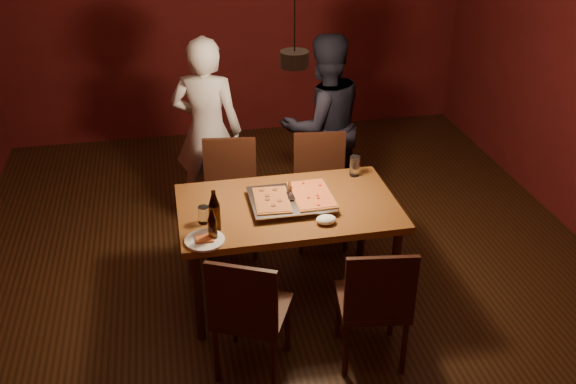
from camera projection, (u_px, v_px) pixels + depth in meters
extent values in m
plane|color=#391F0F|center=(293.00, 286.00, 4.82)|extent=(6.00, 6.00, 0.00)
plane|color=#5D1615|center=(235.00, 7.00, 6.72)|extent=(5.00, 0.00, 5.00)
cube|color=brown|center=(288.00, 208.00, 4.40)|extent=(1.50, 0.90, 0.05)
cylinder|color=#38190F|center=(198.00, 296.00, 4.15)|extent=(0.06, 0.06, 0.70)
cylinder|color=#38190F|center=(395.00, 272.00, 4.38)|extent=(0.06, 0.06, 0.70)
cylinder|color=#38190F|center=(190.00, 236.00, 4.79)|extent=(0.06, 0.06, 0.70)
cylinder|color=#38190F|center=(362.00, 217.00, 5.02)|extent=(0.06, 0.06, 0.70)
cube|color=#38190F|center=(231.00, 202.00, 5.07)|extent=(0.47, 0.47, 0.04)
cube|color=#38190F|center=(230.00, 164.00, 5.12)|extent=(0.42, 0.09, 0.45)
cube|color=#38190F|center=(321.00, 195.00, 5.17)|extent=(0.47, 0.47, 0.04)
cube|color=#38190F|center=(319.00, 158.00, 5.22)|extent=(0.42, 0.08, 0.45)
cube|color=#38190F|center=(252.00, 312.00, 3.89)|extent=(0.56, 0.56, 0.04)
cube|color=#38190F|center=(242.00, 299.00, 3.62)|extent=(0.39, 0.20, 0.45)
cube|color=#38190F|center=(372.00, 302.00, 3.98)|extent=(0.47, 0.47, 0.04)
cube|color=#38190F|center=(381.00, 289.00, 3.70)|extent=(0.42, 0.09, 0.45)
cube|color=silver|center=(291.00, 201.00, 4.38)|extent=(0.59, 0.50, 0.05)
cube|color=maroon|center=(272.00, 200.00, 4.34)|extent=(0.25, 0.38, 0.02)
cube|color=gold|center=(312.00, 194.00, 4.40)|extent=(0.28, 0.43, 0.02)
cylinder|color=black|center=(213.00, 230.00, 3.98)|extent=(0.06, 0.06, 0.14)
cone|color=black|center=(212.00, 215.00, 3.93)|extent=(0.06, 0.06, 0.08)
cylinder|color=black|center=(215.00, 217.00, 4.08)|extent=(0.07, 0.07, 0.18)
cone|color=black|center=(214.00, 198.00, 4.01)|extent=(0.07, 0.07, 0.10)
cylinder|color=silver|center=(204.00, 215.00, 4.16)|extent=(0.07, 0.07, 0.12)
cylinder|color=silver|center=(355.00, 166.00, 4.74)|extent=(0.07, 0.07, 0.15)
cylinder|color=white|center=(205.00, 240.00, 3.99)|extent=(0.25, 0.25, 0.02)
cube|color=gold|center=(205.00, 239.00, 3.98)|extent=(0.11, 0.09, 0.01)
ellipsoid|color=white|center=(326.00, 220.00, 4.17)|extent=(0.13, 0.10, 0.06)
imported|color=silver|center=(207.00, 131.00, 5.37)|extent=(0.67, 0.54, 1.61)
imported|color=black|center=(323.00, 125.00, 5.50)|extent=(0.88, 0.74, 1.59)
cylinder|color=black|center=(294.00, 59.00, 3.98)|extent=(0.18, 0.18, 0.10)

